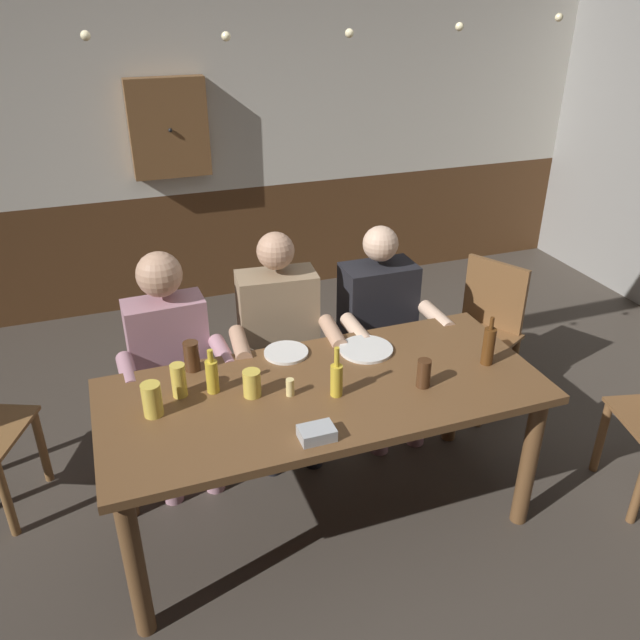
# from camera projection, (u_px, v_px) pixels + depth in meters

# --- Properties ---
(ground_plane) EXTENTS (7.81, 7.81, 0.00)m
(ground_plane) POSITION_uv_depth(u_px,v_px,m) (315.00, 498.00, 3.29)
(ground_plane) COLOR #423A33
(back_wall_upper) EXTENTS (6.51, 0.12, 1.61)m
(back_wall_upper) POSITION_uv_depth(u_px,v_px,m) (195.00, 82.00, 4.67)
(back_wall_upper) COLOR silver
(back_wall_wainscot) EXTENTS (6.51, 0.12, 0.90)m
(back_wall_wainscot) POSITION_uv_depth(u_px,v_px,m) (209.00, 244.00, 5.25)
(back_wall_wainscot) COLOR brown
(back_wall_wainscot) RESTS_ON ground_plane
(dining_table) EXTENTS (1.96, 0.84, 0.77)m
(dining_table) POSITION_uv_depth(u_px,v_px,m) (324.00, 407.00, 2.87)
(dining_table) COLOR brown
(dining_table) RESTS_ON ground_plane
(person_0) EXTENTS (0.55, 0.51, 1.21)m
(person_0) POSITION_uv_depth(u_px,v_px,m) (172.00, 358.00, 3.23)
(person_0) COLOR #B78493
(person_0) RESTS_ON ground_plane
(person_1) EXTENTS (0.58, 0.55, 1.24)m
(person_1) POSITION_uv_depth(u_px,v_px,m) (281.00, 336.00, 3.41)
(person_1) COLOR #997F60
(person_1) RESTS_ON ground_plane
(person_2) EXTENTS (0.55, 0.53, 1.20)m
(person_2) POSITION_uv_depth(u_px,v_px,m) (382.00, 322.00, 3.59)
(person_2) COLOR black
(person_2) RESTS_ON ground_plane
(chair_empty_far_end) EXTENTS (0.60, 0.60, 0.88)m
(chair_empty_far_end) POSITION_uv_depth(u_px,v_px,m) (481.00, 329.00, 3.90)
(chair_empty_far_end) COLOR brown
(chair_empty_far_end) RESTS_ON ground_plane
(table_candle) EXTENTS (0.04, 0.04, 0.08)m
(table_candle) POSITION_uv_depth(u_px,v_px,m) (290.00, 387.00, 2.75)
(table_candle) COLOR #F9E08C
(table_candle) RESTS_ON dining_table
(condiment_caddy) EXTENTS (0.14, 0.10, 0.05)m
(condiment_caddy) POSITION_uv_depth(u_px,v_px,m) (317.00, 433.00, 2.50)
(condiment_caddy) COLOR #B2B7BC
(condiment_caddy) RESTS_ON dining_table
(plate_0) EXTENTS (0.26, 0.26, 0.01)m
(plate_0) POSITION_uv_depth(u_px,v_px,m) (366.00, 349.00, 3.10)
(plate_0) COLOR white
(plate_0) RESTS_ON dining_table
(plate_1) EXTENTS (0.21, 0.21, 0.01)m
(plate_1) POSITION_uv_depth(u_px,v_px,m) (286.00, 353.00, 3.08)
(plate_1) COLOR white
(plate_1) RESTS_ON dining_table
(bottle_0) EXTENTS (0.05, 0.05, 0.21)m
(bottle_0) POSITION_uv_depth(u_px,v_px,m) (212.00, 375.00, 2.76)
(bottle_0) COLOR gold
(bottle_0) RESTS_ON dining_table
(bottle_1) EXTENTS (0.05, 0.05, 0.24)m
(bottle_1) POSITION_uv_depth(u_px,v_px,m) (337.00, 378.00, 2.73)
(bottle_1) COLOR gold
(bottle_1) RESTS_ON dining_table
(bottle_2) EXTENTS (0.06, 0.06, 0.24)m
(bottle_2) POSITION_uv_depth(u_px,v_px,m) (489.00, 345.00, 2.96)
(bottle_2) COLOR #593314
(bottle_2) RESTS_ON dining_table
(pint_glass_0) EXTENTS (0.06, 0.06, 0.15)m
(pint_glass_0) POSITION_uv_depth(u_px,v_px,m) (179.00, 380.00, 2.74)
(pint_glass_0) COLOR #E5C64C
(pint_glass_0) RESTS_ON dining_table
(pint_glass_1) EXTENTS (0.07, 0.07, 0.14)m
(pint_glass_1) POSITION_uv_depth(u_px,v_px,m) (192.00, 356.00, 2.92)
(pint_glass_1) COLOR #4C2D19
(pint_glass_1) RESTS_ON dining_table
(pint_glass_2) EXTENTS (0.06, 0.06, 0.13)m
(pint_glass_2) POSITION_uv_depth(u_px,v_px,m) (424.00, 373.00, 2.80)
(pint_glass_2) COLOR #4C2D19
(pint_glass_2) RESTS_ON dining_table
(pint_glass_3) EXTENTS (0.08, 0.08, 0.15)m
(pint_glass_3) POSITION_uv_depth(u_px,v_px,m) (152.00, 400.00, 2.61)
(pint_glass_3) COLOR #E5C64C
(pint_glass_3) RESTS_ON dining_table
(pint_glass_4) EXTENTS (0.08, 0.08, 0.12)m
(pint_glass_4) POSITION_uv_depth(u_px,v_px,m) (252.00, 383.00, 2.74)
(pint_glass_4) COLOR #E5C64C
(pint_glass_4) RESTS_ON dining_table
(wall_dart_cabinet) EXTENTS (0.56, 0.15, 0.70)m
(wall_dart_cabinet) POSITION_uv_depth(u_px,v_px,m) (169.00, 128.00, 4.62)
(wall_dart_cabinet) COLOR brown
(string_lights) EXTENTS (4.59, 0.04, 0.18)m
(string_lights) POSITION_uv_depth(u_px,v_px,m) (289.00, 19.00, 2.48)
(string_lights) COLOR #F9EAB2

